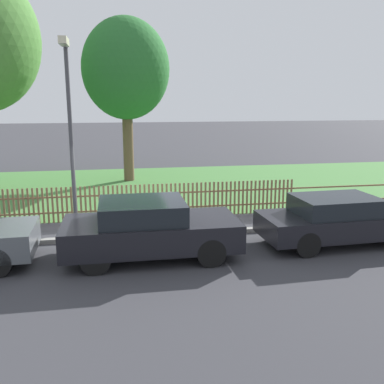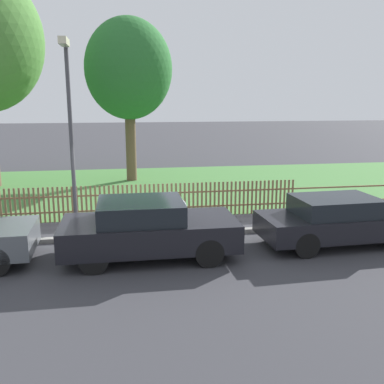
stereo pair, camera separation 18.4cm
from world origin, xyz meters
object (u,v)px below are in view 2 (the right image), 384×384
at_px(parked_car_navy_estate, 148,228).
at_px(street_lamp, 69,114).
at_px(covered_motorcycle, 158,208).
at_px(tree_mid_park, 129,70).
at_px(parked_car_red_compact, 340,220).

xyz_separation_m(parked_car_navy_estate, street_lamp, (-1.89, 2.10, 2.60)).
height_order(covered_motorcycle, tree_mid_park, tree_mid_park).
distance_m(parked_car_red_compact, tree_mid_park, 12.03).
relative_size(parked_car_navy_estate, tree_mid_park, 0.57).
bearing_deg(parked_car_navy_estate, parked_car_red_compact, 1.50).
relative_size(parked_car_navy_estate, parked_car_red_compact, 0.95).
height_order(parked_car_red_compact, covered_motorcycle, parked_car_red_compact).
relative_size(parked_car_navy_estate, street_lamp, 0.79).
relative_size(parked_car_navy_estate, covered_motorcycle, 2.18).
bearing_deg(parked_car_navy_estate, covered_motorcycle, 79.24).
xyz_separation_m(parked_car_navy_estate, parked_car_red_compact, (4.96, 0.12, -0.06)).
bearing_deg(covered_motorcycle, parked_car_red_compact, -22.43).
height_order(parked_car_red_compact, tree_mid_park, tree_mid_park).
bearing_deg(street_lamp, covered_motorcycle, 0.92).
relative_size(covered_motorcycle, tree_mid_park, 0.26).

